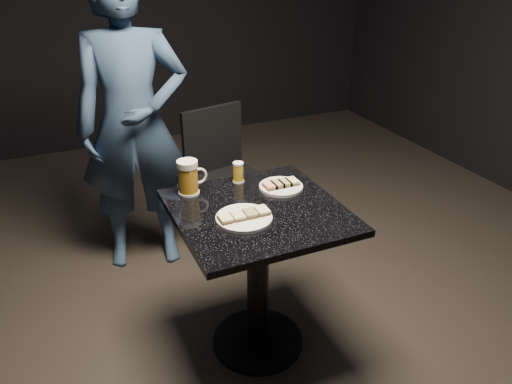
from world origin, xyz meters
TOP-DOWN VIEW (x-y plane):
  - floor at (0.00, 0.00)m, footprint 6.00×6.00m
  - plate_large at (-0.09, -0.06)m, footprint 0.23×0.23m
  - plate_small at (0.18, 0.14)m, footprint 0.20×0.20m
  - patron at (-0.32, 0.97)m, footprint 0.69×0.52m
  - table at (0.00, 0.00)m, footprint 0.70×0.70m
  - beer_mug at (-0.22, 0.26)m, footprint 0.14×0.10m
  - beer_tumbler at (0.02, 0.28)m, footprint 0.05×0.05m
  - chair at (0.19, 0.94)m, footprint 0.49×0.49m
  - canapes_on_plate_large at (-0.09, -0.06)m, footprint 0.21×0.07m
  - canapes_on_plate_small at (0.18, 0.14)m, footprint 0.16×0.07m

SIDE VIEW (x-z plane):
  - floor at x=0.00m, z-range 0.00..0.00m
  - chair at x=0.19m, z-range 0.06..0.94m
  - table at x=0.00m, z-range 0.13..0.88m
  - plate_large at x=-0.09m, z-range 0.75..0.76m
  - plate_small at x=0.18m, z-range 0.75..0.76m
  - canapes_on_plate_large at x=-0.09m, z-range 0.76..0.78m
  - canapes_on_plate_small at x=0.18m, z-range 0.76..0.78m
  - beer_tumbler at x=0.02m, z-range 0.75..0.85m
  - beer_mug at x=-0.22m, z-range 0.75..0.91m
  - patron at x=-0.32m, z-range 0.00..1.71m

